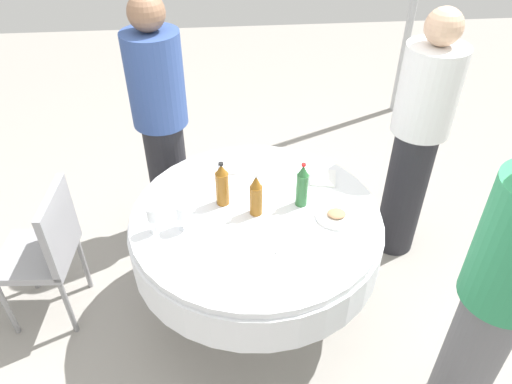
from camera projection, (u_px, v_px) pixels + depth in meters
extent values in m
plane|color=gray|center=(256.00, 304.00, 2.99)|extent=(10.00, 10.00, 0.00)
cylinder|color=white|center=(256.00, 216.00, 2.55)|extent=(1.31, 1.31, 0.04)
cylinder|color=white|center=(256.00, 234.00, 2.63)|extent=(1.34, 1.34, 0.22)
cylinder|color=slate|center=(256.00, 277.00, 2.85)|extent=(0.14, 0.14, 0.48)
cylinder|color=slate|center=(256.00, 302.00, 2.99)|extent=(0.56, 0.56, 0.03)
cylinder|color=#8C5619|center=(222.00, 188.00, 2.55)|extent=(0.07, 0.07, 0.19)
cone|color=#8C5619|center=(221.00, 169.00, 2.47)|extent=(0.06, 0.06, 0.05)
cylinder|color=black|center=(221.00, 164.00, 2.45)|extent=(0.03, 0.03, 0.01)
cylinder|color=#8C5619|center=(256.00, 201.00, 2.48)|extent=(0.07, 0.07, 0.17)
cone|color=#8C5619|center=(256.00, 182.00, 2.41)|extent=(0.06, 0.06, 0.07)
cylinder|color=silver|center=(255.00, 176.00, 2.38)|extent=(0.03, 0.03, 0.01)
cylinder|color=#2D6B38|center=(302.00, 190.00, 2.54)|extent=(0.06, 0.06, 0.19)
cone|color=#2D6B38|center=(303.00, 170.00, 2.46)|extent=(0.06, 0.06, 0.06)
cylinder|color=red|center=(304.00, 165.00, 2.44)|extent=(0.02, 0.02, 0.01)
cylinder|color=white|center=(156.00, 231.00, 2.43)|extent=(0.06, 0.06, 0.00)
cylinder|color=white|center=(155.00, 225.00, 2.40)|extent=(0.01, 0.01, 0.07)
cylinder|color=white|center=(153.00, 214.00, 2.36)|extent=(0.06, 0.06, 0.08)
cylinder|color=gold|center=(154.00, 217.00, 2.37)|extent=(0.06, 0.06, 0.03)
cylinder|color=white|center=(185.00, 228.00, 2.44)|extent=(0.06, 0.06, 0.00)
cylinder|color=white|center=(184.00, 222.00, 2.42)|extent=(0.01, 0.01, 0.07)
cylinder|color=white|center=(183.00, 211.00, 2.38)|extent=(0.07, 0.07, 0.08)
cylinder|color=white|center=(237.00, 164.00, 2.88)|extent=(0.21, 0.21, 0.02)
cylinder|color=white|center=(336.00, 216.00, 2.51)|extent=(0.21, 0.21, 0.02)
ellipsoid|color=tan|center=(337.00, 214.00, 2.49)|extent=(0.10, 0.09, 0.02)
cube|color=silver|center=(218.00, 234.00, 2.41)|extent=(0.13, 0.15, 0.00)
cube|color=silver|center=(283.00, 242.00, 2.36)|extent=(0.11, 0.16, 0.00)
cube|color=white|center=(323.00, 178.00, 2.76)|extent=(0.17, 0.17, 0.02)
cylinder|color=slate|center=(472.00, 354.00, 2.25)|extent=(0.26, 0.26, 0.82)
cylinder|color=#26262B|center=(169.00, 178.00, 3.30)|extent=(0.26, 0.26, 0.87)
cylinder|color=#334C8C|center=(155.00, 80.00, 2.85)|extent=(0.34, 0.34, 0.57)
sphere|color=#8C664C|center=(146.00, 12.00, 2.61)|extent=(0.21, 0.21, 0.21)
cylinder|color=#26262B|center=(404.00, 192.00, 3.14)|extent=(0.26, 0.26, 0.92)
cylinder|color=white|center=(429.00, 91.00, 2.70)|extent=(0.34, 0.34, 0.52)
sphere|color=#D8AD8C|center=(444.00, 27.00, 2.48)|extent=(0.20, 0.20, 0.20)
cube|color=#99999E|center=(36.00, 256.00, 2.69)|extent=(0.43, 0.43, 0.04)
cube|color=#99999E|center=(59.00, 227.00, 2.57)|extent=(0.07, 0.40, 0.42)
cylinder|color=gray|center=(28.00, 263.00, 2.97)|extent=(0.03, 0.03, 0.43)
cylinder|color=gray|center=(7.00, 308.00, 2.70)|extent=(0.03, 0.03, 0.43)
cylinder|color=gray|center=(84.00, 263.00, 2.98)|extent=(0.03, 0.03, 0.43)
cylinder|color=gray|center=(68.00, 307.00, 2.71)|extent=(0.03, 0.03, 0.43)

